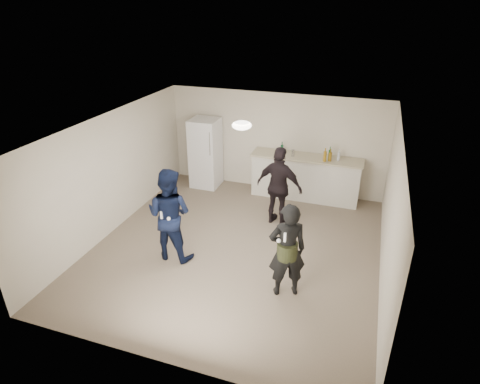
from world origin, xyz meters
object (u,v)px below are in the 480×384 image
(shaker, at_px, (293,153))
(woman, at_px, (287,251))
(counter, at_px, (305,178))
(fridge, at_px, (206,153))
(man, at_px, (170,214))
(spectator, at_px, (279,187))

(shaker, relative_size, woman, 0.10)
(counter, height_order, woman, woman)
(counter, distance_m, shaker, 0.73)
(counter, relative_size, fridge, 1.44)
(man, distance_m, spectator, 2.49)
(fridge, relative_size, man, 0.99)
(woman, xyz_separation_m, spectator, (-0.68, 2.25, 0.04))
(shaker, distance_m, woman, 3.70)
(fridge, relative_size, woman, 1.06)
(spectator, bearing_deg, woman, 117.87)
(woman, height_order, spectator, spectator)
(woman, bearing_deg, fridge, -74.74)
(man, relative_size, spectator, 1.03)
(shaker, distance_m, spectator, 1.40)
(shaker, xyz_separation_m, man, (-1.63, -3.26, -0.26))
(man, bearing_deg, woman, 172.74)
(woman, distance_m, spectator, 2.35)
(shaker, xyz_separation_m, woman, (0.68, -3.63, -0.33))
(man, bearing_deg, spectator, -129.23)
(fridge, relative_size, shaker, 10.59)
(counter, height_order, shaker, shaker)
(counter, bearing_deg, woman, -84.62)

